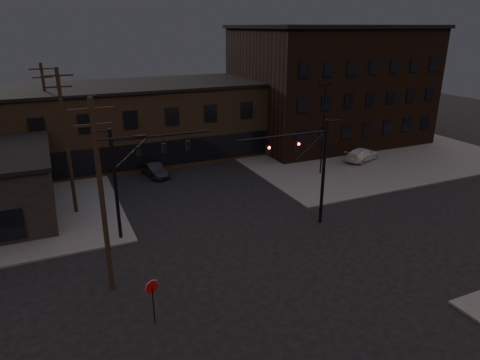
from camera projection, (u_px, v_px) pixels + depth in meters
name	position (u px, v px, depth m)	size (l,w,h in m)	color
ground	(274.00, 269.00, 26.64)	(140.00, 140.00, 0.00)	black
sidewalk_ne	(344.00, 145.00, 53.99)	(30.00, 30.00, 0.15)	#474744
building_row	(158.00, 121.00, 49.28)	(40.00, 12.00, 8.00)	#483826
building_right	(329.00, 86.00, 55.07)	(22.00, 16.00, 14.00)	black
traffic_signal_near	(311.00, 163.00, 30.90)	(7.12, 0.24, 8.00)	black
traffic_signal_far	(133.00, 170.00, 29.19)	(7.12, 0.24, 8.00)	black
stop_sign	(152.00, 292.00, 21.21)	(0.72, 0.33, 2.48)	black
utility_pole_near	(103.00, 194.00, 22.71)	(3.70, 0.28, 11.00)	black
utility_pole_mid	(67.00, 140.00, 32.52)	(3.70, 0.28, 11.50)	black
utility_pole_far	(49.00, 117.00, 42.51)	(2.20, 0.28, 11.00)	black
lot_light_a	(324.00, 121.00, 41.80)	(1.50, 0.28, 9.14)	black
lot_light_b	(342.00, 108.00, 48.41)	(1.50, 0.28, 9.14)	black
parked_car_lot_a	(251.00, 148.00, 49.67)	(1.92, 4.77, 1.63)	black
parked_car_lot_b	(362.00, 154.00, 47.38)	(1.96, 4.81, 1.40)	silver
car_crossing	(154.00, 170.00, 42.88)	(1.47, 4.21, 1.39)	black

